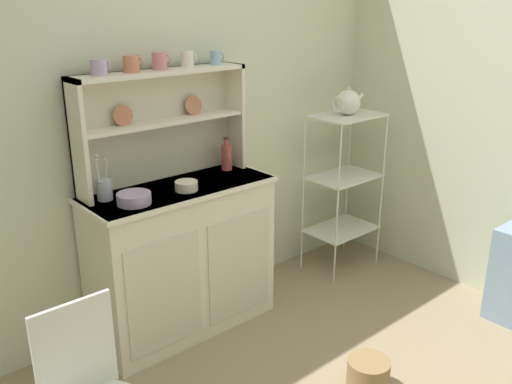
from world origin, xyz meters
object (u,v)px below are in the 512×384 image
at_px(floor_basket, 368,374).
at_px(bakers_rack, 344,174).
at_px(cup_lilac_0, 99,67).
at_px(jam_bottle, 227,156).
at_px(bowl_mixing_large, 134,198).
at_px(utensil_jar, 104,189).
at_px(hutch_shelf_unit, 160,116).
at_px(hutch_cabinet, 183,257).
at_px(porcelain_teapot, 348,102).

bearing_deg(floor_basket, bakers_rack, 46.95).
xyz_separation_m(cup_lilac_0, jam_bottle, (0.75, -0.04, -0.58)).
height_order(cup_lilac_0, bowl_mixing_large, cup_lilac_0).
xyz_separation_m(bakers_rack, utensil_jar, (-1.72, 0.15, 0.24)).
xyz_separation_m(floor_basket, cup_lilac_0, (-0.73, 1.20, 1.47)).
relative_size(hutch_shelf_unit, floor_basket, 4.72).
xyz_separation_m(hutch_cabinet, bakers_rack, (1.32, -0.08, 0.25)).
distance_m(bowl_mixing_large, porcelain_teapot, 1.66).
distance_m(cup_lilac_0, jam_bottle, 0.95).
bearing_deg(jam_bottle, bowl_mixing_large, -167.52).
xyz_separation_m(hutch_cabinet, hutch_shelf_unit, (0.00, 0.16, 0.80)).
bearing_deg(hutch_cabinet, floor_basket, -70.64).
height_order(hutch_shelf_unit, porcelain_teapot, hutch_shelf_unit).
bearing_deg(porcelain_teapot, hutch_shelf_unit, 169.69).
bearing_deg(cup_lilac_0, hutch_cabinet, -19.35).
relative_size(jam_bottle, utensil_jar, 0.82).
xyz_separation_m(hutch_cabinet, jam_bottle, (0.40, 0.09, 0.52)).
bearing_deg(hutch_cabinet, jam_bottle, 12.09).
distance_m(hutch_cabinet, hutch_shelf_unit, 0.82).
distance_m(hutch_cabinet, bowl_mixing_large, 0.57).
distance_m(bakers_rack, floor_basket, 1.51).
height_order(floor_basket, utensil_jar, utensil_jar).
xyz_separation_m(floor_basket, bowl_mixing_large, (-0.70, 1.01, 0.84)).
distance_m(jam_bottle, porcelain_teapot, 0.96).
relative_size(bakers_rack, utensil_jar, 4.63).
xyz_separation_m(hutch_shelf_unit, utensil_jar, (-0.40, -0.08, -0.31)).
distance_m(bakers_rack, utensil_jar, 1.74).
distance_m(bakers_rack, bowl_mixing_large, 1.65).
bearing_deg(porcelain_teapot, hutch_cabinet, 176.68).
distance_m(hutch_cabinet, porcelain_teapot, 1.52).
distance_m(hutch_shelf_unit, cup_lilac_0, 0.46).
relative_size(hutch_shelf_unit, utensil_jar, 4.17).
bearing_deg(bowl_mixing_large, cup_lilac_0, 98.75).
xyz_separation_m(hutch_shelf_unit, porcelain_teapot, (1.32, -0.24, -0.04)).
distance_m(utensil_jar, porcelain_teapot, 1.75).
height_order(cup_lilac_0, utensil_jar, cup_lilac_0).
distance_m(hutch_cabinet, floor_basket, 1.20).
bearing_deg(cup_lilac_0, utensil_jar, -141.39).
height_order(hutch_shelf_unit, utensil_jar, hutch_shelf_unit).
bearing_deg(floor_basket, cup_lilac_0, 121.18).
bearing_deg(bowl_mixing_large, hutch_cabinet, 12.97).
relative_size(hutch_cabinet, bowl_mixing_large, 6.23).
distance_m(hutch_shelf_unit, porcelain_teapot, 1.34).
bearing_deg(hutch_shelf_unit, utensil_jar, -168.14).
height_order(jam_bottle, porcelain_teapot, porcelain_teapot).
distance_m(hutch_shelf_unit, floor_basket, 1.75).
relative_size(hutch_shelf_unit, jam_bottle, 5.06).
xyz_separation_m(hutch_shelf_unit, bakers_rack, (1.32, -0.24, -0.55)).
height_order(hutch_shelf_unit, floor_basket, hutch_shelf_unit).
relative_size(floor_basket, jam_bottle, 1.07).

